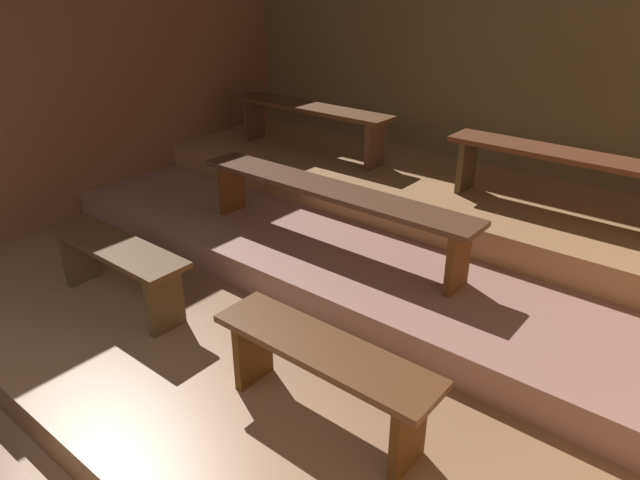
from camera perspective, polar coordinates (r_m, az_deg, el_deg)
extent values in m
cube|color=#A67C59|center=(4.15, -5.08, -10.75)|extent=(5.95, 6.26, 0.08)
cube|color=olive|center=(5.73, 14.42, 14.41)|extent=(5.95, 0.06, 2.74)
cube|color=brown|center=(5.60, -25.79, 12.46)|extent=(0.06, 6.26, 2.74)
cube|color=#9E704E|center=(4.44, 0.34, -5.48)|extent=(5.15, 4.24, 0.24)
cube|color=#A97565|center=(4.92, 6.33, 0.74)|extent=(5.15, 2.61, 0.24)
cube|color=#B27E52|center=(5.27, 9.82, 5.07)|extent=(5.15, 1.48, 0.24)
cube|color=brown|center=(4.14, -19.87, -0.59)|extent=(1.26, 0.33, 0.04)
cube|color=brown|center=(4.65, -22.83, -1.42)|extent=(0.05, 0.26, 0.43)
cube|color=brown|center=(3.86, -15.24, -5.89)|extent=(0.05, 0.26, 0.43)
cube|color=brown|center=(2.90, 0.33, -10.83)|extent=(1.26, 0.33, 0.04)
cube|color=#593514|center=(3.32, -6.70, -10.72)|extent=(0.05, 0.26, 0.43)
cube|color=#593514|center=(2.84, 8.83, -18.46)|extent=(0.05, 0.26, 0.43)
cube|color=brown|center=(4.23, 0.93, 5.09)|extent=(2.38, 0.33, 0.04)
cube|color=brown|center=(5.01, -8.81, 5.23)|extent=(0.05, 0.26, 0.43)
cube|color=brown|center=(3.82, 13.65, -1.98)|extent=(0.05, 0.26, 0.43)
cube|color=brown|center=(5.75, -1.05, 13.12)|extent=(1.81, 0.33, 0.04)
cube|color=brown|center=(6.32, -6.60, 11.92)|extent=(0.05, 0.26, 0.43)
cube|color=brown|center=(5.35, 5.50, 9.43)|extent=(0.05, 0.26, 0.43)
cube|color=brown|center=(4.61, 23.60, 7.77)|extent=(1.81, 0.33, 0.04)
cube|color=brown|center=(4.93, 14.45, 7.28)|extent=(0.05, 0.26, 0.43)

